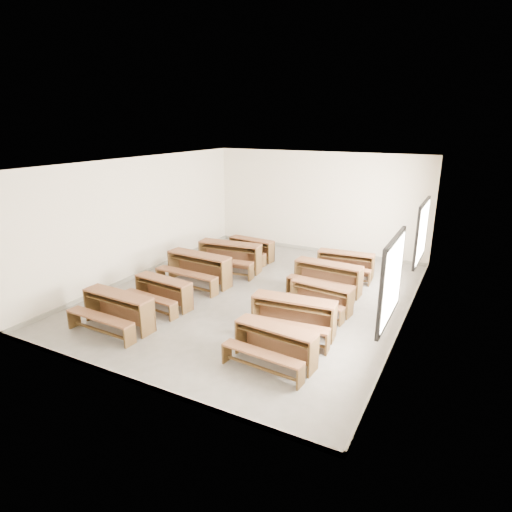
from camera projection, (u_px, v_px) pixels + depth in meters
The scene contains 11 objects.
room at pixel (259, 209), 9.84m from camera, with size 8.50×8.50×3.20m.
desk_set_0 at pixel (117, 308), 8.75m from camera, with size 1.65×0.90×0.73m.
desk_set_1 at pixel (162, 290), 9.77m from camera, with size 1.52×0.89×0.66m.
desk_set_2 at pixel (198, 267), 11.10m from camera, with size 1.83×1.02×0.80m.
desk_set_3 at pixel (229, 255), 12.11m from camera, with size 1.88×1.10×0.81m.
desk_set_4 at pixel (251, 248), 13.11m from camera, with size 1.50×0.87×0.65m.
desk_set_5 at pixel (274, 342), 7.45m from camera, with size 1.56×0.90×0.67m.
desk_set_6 at pixel (293, 314), 8.45m from camera, with size 1.75×1.03×0.75m.
desk_set_7 at pixel (321, 296), 9.52m from camera, with size 1.48×0.88×0.63m.
desk_set_8 at pixel (327, 276), 10.56m from camera, with size 1.71×0.95×0.75m.
desk_set_9 at pixel (345, 263), 11.66m from camera, with size 1.57×0.90×0.68m.
Camera 1 is at (4.53, -8.63, 4.07)m, focal length 30.00 mm.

